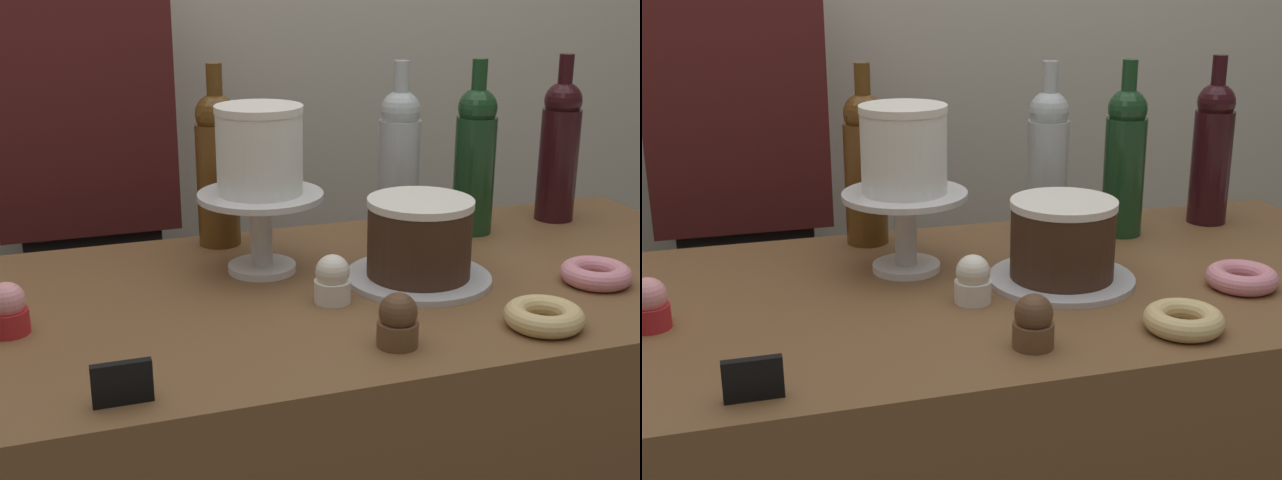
# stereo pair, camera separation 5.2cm
# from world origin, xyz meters

# --- Properties ---
(cake_stand_pedestal) EXTENTS (0.21, 0.21, 0.13)m
(cake_stand_pedestal) POSITION_xyz_m (-0.07, 0.11, 0.98)
(cake_stand_pedestal) COLOR silver
(cake_stand_pedestal) RESTS_ON display_counter
(white_layer_cake) EXTENTS (0.14, 0.14, 0.14)m
(white_layer_cake) POSITION_xyz_m (-0.07, 0.11, 1.10)
(white_layer_cake) COLOR white
(white_layer_cake) RESTS_ON cake_stand_pedestal
(silver_serving_platter) EXTENTS (0.24, 0.24, 0.01)m
(silver_serving_platter) POSITION_xyz_m (0.16, -0.02, 0.90)
(silver_serving_platter) COLOR silver
(silver_serving_platter) RESTS_ON display_counter
(chocolate_round_cake) EXTENTS (0.17, 0.17, 0.13)m
(chocolate_round_cake) POSITION_xyz_m (0.16, -0.02, 0.96)
(chocolate_round_cake) COLOR #3D2619
(chocolate_round_cake) RESTS_ON silver_serving_platter
(wine_bottle_green) EXTENTS (0.08, 0.08, 0.33)m
(wine_bottle_green) POSITION_xyz_m (0.37, 0.19, 1.04)
(wine_bottle_green) COLOR #193D1E
(wine_bottle_green) RESTS_ON display_counter
(wine_bottle_clear) EXTENTS (0.08, 0.08, 0.33)m
(wine_bottle_clear) POSITION_xyz_m (0.22, 0.21, 1.04)
(wine_bottle_clear) COLOR #B2BCC1
(wine_bottle_clear) RESTS_ON display_counter
(wine_bottle_dark_red) EXTENTS (0.08, 0.08, 0.33)m
(wine_bottle_dark_red) POSITION_xyz_m (0.57, 0.22, 1.04)
(wine_bottle_dark_red) COLOR black
(wine_bottle_dark_red) RESTS_ON display_counter
(wine_bottle_amber) EXTENTS (0.08, 0.08, 0.33)m
(wine_bottle_amber) POSITION_xyz_m (-0.10, 0.28, 1.04)
(wine_bottle_amber) COLOR #5B3814
(wine_bottle_amber) RESTS_ON display_counter
(cupcake_vanilla) EXTENTS (0.06, 0.06, 0.07)m
(cupcake_vanilla) POSITION_xyz_m (-0.00, -0.06, 0.93)
(cupcake_vanilla) COLOR white
(cupcake_vanilla) RESTS_ON display_counter
(cupcake_chocolate) EXTENTS (0.06, 0.06, 0.07)m
(cupcake_chocolate) POSITION_xyz_m (0.03, -0.23, 0.93)
(cupcake_chocolate) COLOR brown
(cupcake_chocolate) RESTS_ON display_counter
(cupcake_strawberry) EXTENTS (0.06, 0.06, 0.07)m
(cupcake_strawberry) POSITION_xyz_m (-0.46, -0.02, 0.93)
(cupcake_strawberry) COLOR red
(cupcake_strawberry) RESTS_ON display_counter
(donut_pink) EXTENTS (0.11, 0.11, 0.03)m
(donut_pink) POSITION_xyz_m (0.42, -0.12, 0.91)
(donut_pink) COLOR pink
(donut_pink) RESTS_ON display_counter
(donut_glazed) EXTENTS (0.11, 0.11, 0.03)m
(donut_glazed) POSITION_xyz_m (0.25, -0.24, 0.91)
(donut_glazed) COLOR #E0C17F
(donut_glazed) RESTS_ON display_counter
(price_sign_chalkboard) EXTENTS (0.07, 0.01, 0.05)m
(price_sign_chalkboard) POSITION_xyz_m (-0.33, -0.28, 0.92)
(price_sign_chalkboard) COLOR black
(price_sign_chalkboard) RESTS_ON display_counter
(barista_figure) EXTENTS (0.36, 0.22, 1.60)m
(barista_figure) POSITION_xyz_m (-0.31, 0.63, 0.84)
(barista_figure) COLOR black
(barista_figure) RESTS_ON ground_plane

